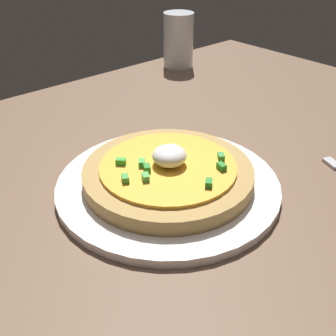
% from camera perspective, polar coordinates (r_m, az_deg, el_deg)
% --- Properties ---
extents(dining_table, '(1.20, 0.76, 0.02)m').
position_cam_1_polar(dining_table, '(0.61, -1.51, 0.29)').
color(dining_table, brown).
rests_on(dining_table, ground).
extents(plate, '(0.30, 0.30, 0.01)m').
position_cam_1_polar(plate, '(0.54, 0.00, -2.31)').
color(plate, white).
rests_on(plate, dining_table).
extents(pizza, '(0.22, 0.22, 0.05)m').
position_cam_1_polar(pizza, '(0.53, 0.01, -0.63)').
color(pizza, '#AD894D').
rests_on(pizza, plate).
extents(cup_near, '(0.07, 0.07, 0.12)m').
position_cam_1_polar(cup_near, '(0.99, 1.46, 17.08)').
color(cup_near, silver).
rests_on(cup_near, dining_table).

